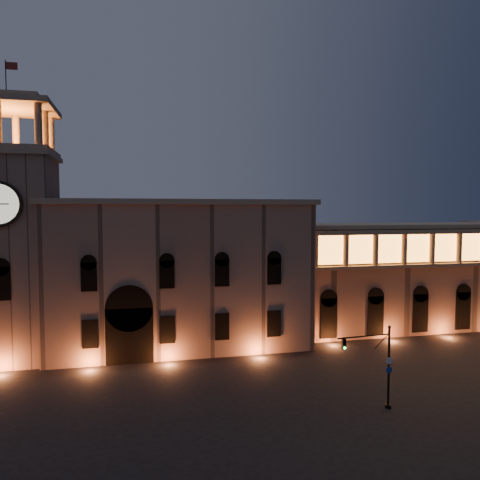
{
  "coord_description": "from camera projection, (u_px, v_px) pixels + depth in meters",
  "views": [
    {
      "loc": [
        -7.53,
        -34.26,
        16.42
      ],
      "look_at": [
        4.05,
        16.0,
        13.09
      ],
      "focal_mm": 35.0,
      "sensor_mm": 36.0,
      "label": 1
    }
  ],
  "objects": [
    {
      "name": "clock_tower",
      "position": [
        11.0,
        246.0,
        51.06
      ],
      "size": [
        9.8,
        9.8,
        32.4
      ],
      "color": "#836655",
      "rests_on": "ground"
    },
    {
      "name": "colonnade_wing",
      "position": [
        420.0,
        274.0,
        66.02
      ],
      "size": [
        40.6,
        11.5,
        14.5
      ],
      "color": "#7D6050",
      "rests_on": "ground"
    },
    {
      "name": "government_building",
      "position": [
        180.0,
        273.0,
        56.36
      ],
      "size": [
        30.8,
        12.8,
        17.6
      ],
      "color": "#836655",
      "rests_on": "ground"
    },
    {
      "name": "traffic_light",
      "position": [
        380.0,
        366.0,
        38.32
      ],
      "size": [
        5.04,
        0.79,
        6.93
      ],
      "rotation": [
        0.0,
        0.0,
        0.08
      ],
      "color": "black",
      "rests_on": "ground"
    },
    {
      "name": "ground",
      "position": [
        235.0,
        423.0,
        36.06
      ],
      "size": [
        160.0,
        160.0,
        0.0
      ],
      "primitive_type": "plane",
      "color": "black",
      "rests_on": "ground"
    }
  ]
}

